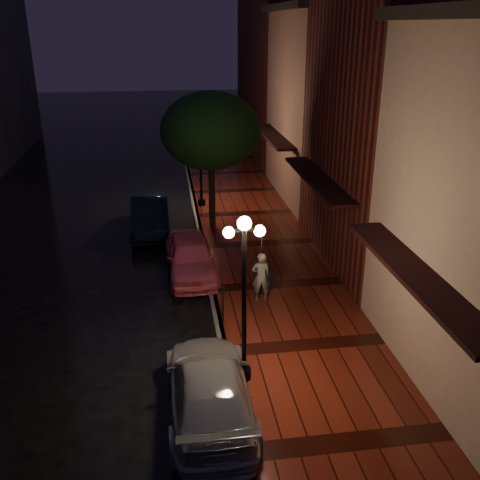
{
  "coord_description": "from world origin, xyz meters",
  "views": [
    {
      "loc": [
        -1.32,
        -16.02,
        8.41
      ],
      "look_at": [
        1.13,
        1.13,
        1.4
      ],
      "focal_mm": 40.0,
      "sensor_mm": 36.0,
      "label": 1
    }
  ],
  "objects_px": {
    "street_tree": "(211,133)",
    "parking_meter": "(223,301)",
    "streetlamp_near": "(244,291)",
    "streetlamp_far": "(200,156)",
    "woman_with_umbrella": "(262,257)",
    "silver_car": "(209,389)",
    "navy_car": "(150,215)",
    "pink_car": "(191,257)"
  },
  "relations": [
    {
      "from": "street_tree",
      "to": "pink_car",
      "type": "relative_size",
      "value": 1.4
    },
    {
      "from": "street_tree",
      "to": "navy_car",
      "type": "relative_size",
      "value": 1.29
    },
    {
      "from": "woman_with_umbrella",
      "to": "navy_car",
      "type": "bearing_deg",
      "value": -55.54
    },
    {
      "from": "navy_car",
      "to": "streetlamp_near",
      "type": "bearing_deg",
      "value": -78.7
    },
    {
      "from": "streetlamp_near",
      "to": "streetlamp_far",
      "type": "relative_size",
      "value": 1.0
    },
    {
      "from": "street_tree",
      "to": "parking_meter",
      "type": "relative_size",
      "value": 4.97
    },
    {
      "from": "navy_car",
      "to": "woman_with_umbrella",
      "type": "xyz_separation_m",
      "value": [
        3.6,
        -7.14,
        0.93
      ]
    },
    {
      "from": "streetlamp_near",
      "to": "silver_car",
      "type": "height_order",
      "value": "streetlamp_near"
    },
    {
      "from": "street_tree",
      "to": "parking_meter",
      "type": "height_order",
      "value": "street_tree"
    },
    {
      "from": "street_tree",
      "to": "streetlamp_far",
      "type": "bearing_deg",
      "value": 94.91
    },
    {
      "from": "silver_car",
      "to": "woman_with_umbrella",
      "type": "distance_m",
      "value": 5.5
    },
    {
      "from": "navy_car",
      "to": "parking_meter",
      "type": "xyz_separation_m",
      "value": [
        2.25,
        -8.32,
        0.12
      ]
    },
    {
      "from": "streetlamp_near",
      "to": "woman_with_umbrella",
      "type": "height_order",
      "value": "streetlamp_near"
    },
    {
      "from": "parking_meter",
      "to": "navy_car",
      "type": "bearing_deg",
      "value": 112.05
    },
    {
      "from": "silver_car",
      "to": "woman_with_umbrella",
      "type": "height_order",
      "value": "woman_with_umbrella"
    },
    {
      "from": "streetlamp_near",
      "to": "silver_car",
      "type": "distance_m",
      "value": 2.36
    },
    {
      "from": "silver_car",
      "to": "parking_meter",
      "type": "height_order",
      "value": "silver_car"
    },
    {
      "from": "street_tree",
      "to": "silver_car",
      "type": "distance_m",
      "value": 12.57
    },
    {
      "from": "streetlamp_far",
      "to": "parking_meter",
      "type": "relative_size",
      "value": 3.69
    },
    {
      "from": "streetlamp_near",
      "to": "woman_with_umbrella",
      "type": "xyz_separation_m",
      "value": [
        1.15,
        3.99,
        -0.92
      ]
    },
    {
      "from": "street_tree",
      "to": "silver_car",
      "type": "height_order",
      "value": "street_tree"
    },
    {
      "from": "streetlamp_near",
      "to": "navy_car",
      "type": "distance_m",
      "value": 11.55
    },
    {
      "from": "streetlamp_far",
      "to": "silver_car",
      "type": "bearing_deg",
      "value": -93.62
    },
    {
      "from": "street_tree",
      "to": "navy_car",
      "type": "bearing_deg",
      "value": 177.11
    },
    {
      "from": "streetlamp_near",
      "to": "woman_with_umbrella",
      "type": "bearing_deg",
      "value": 73.86
    },
    {
      "from": "pink_car",
      "to": "silver_car",
      "type": "bearing_deg",
      "value": -92.4
    },
    {
      "from": "streetlamp_far",
      "to": "street_tree",
      "type": "bearing_deg",
      "value": -85.09
    },
    {
      "from": "pink_car",
      "to": "navy_car",
      "type": "height_order",
      "value": "navy_car"
    },
    {
      "from": "streetlamp_far",
      "to": "street_tree",
      "type": "relative_size",
      "value": 0.74
    },
    {
      "from": "street_tree",
      "to": "navy_car",
      "type": "distance_m",
      "value": 4.43
    },
    {
      "from": "street_tree",
      "to": "woman_with_umbrella",
      "type": "relative_size",
      "value": 2.51
    },
    {
      "from": "street_tree",
      "to": "pink_car",
      "type": "bearing_deg",
      "value": -105.05
    },
    {
      "from": "parking_meter",
      "to": "street_tree",
      "type": "bearing_deg",
      "value": 93.71
    },
    {
      "from": "woman_with_umbrella",
      "to": "parking_meter",
      "type": "xyz_separation_m",
      "value": [
        -1.35,
        -1.18,
        -0.82
      ]
    },
    {
      "from": "silver_car",
      "to": "parking_meter",
      "type": "xyz_separation_m",
      "value": [
        0.75,
        3.81,
        0.17
      ]
    },
    {
      "from": "parking_meter",
      "to": "streetlamp_near",
      "type": "bearing_deg",
      "value": -79.0
    },
    {
      "from": "pink_car",
      "to": "silver_car",
      "type": "relative_size",
      "value": 0.88
    },
    {
      "from": "streetlamp_near",
      "to": "parking_meter",
      "type": "xyz_separation_m",
      "value": [
        -0.2,
        2.81,
        -1.74
      ]
    },
    {
      "from": "silver_car",
      "to": "streetlamp_near",
      "type": "bearing_deg",
      "value": -133.5
    },
    {
      "from": "street_tree",
      "to": "pink_car",
      "type": "height_order",
      "value": "street_tree"
    },
    {
      "from": "street_tree",
      "to": "woman_with_umbrella",
      "type": "distance_m",
      "value": 7.51
    },
    {
      "from": "silver_car",
      "to": "parking_meter",
      "type": "bearing_deg",
      "value": -101.1
    }
  ]
}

